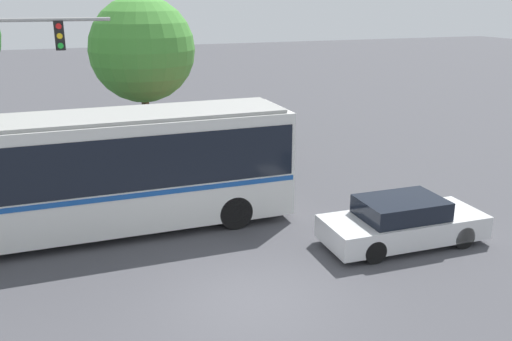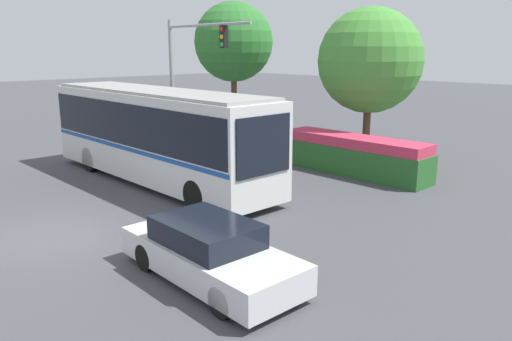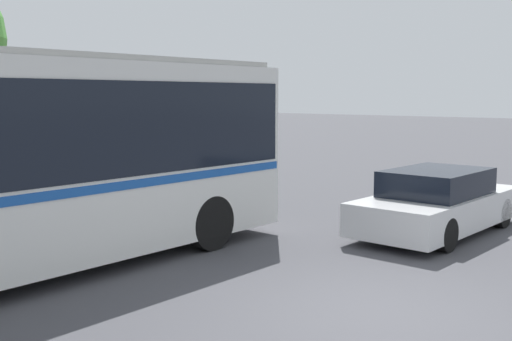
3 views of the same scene
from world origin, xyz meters
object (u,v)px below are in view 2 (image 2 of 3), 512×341
(street_tree_left, at_px, (234,42))
(street_tree_centre, at_px, (370,61))
(sedan_foreground, at_px, (209,252))
(traffic_light_pole, at_px, (188,66))
(city_bus, at_px, (156,130))

(street_tree_left, bearing_deg, street_tree_centre, 10.15)
(sedan_foreground, distance_m, traffic_light_pole, 13.45)
(traffic_light_pole, bearing_deg, city_bus, -51.98)
(traffic_light_pole, bearing_deg, sedan_foreground, -34.97)
(sedan_foreground, relative_size, street_tree_centre, 0.69)
(street_tree_left, height_order, street_tree_centre, street_tree_left)
(street_tree_left, bearing_deg, sedan_foreground, -43.43)
(sedan_foreground, xyz_separation_m, street_tree_left, (-12.12, 11.47, 4.57))
(sedan_foreground, distance_m, street_tree_centre, 14.14)
(city_bus, height_order, street_tree_left, street_tree_left)
(city_bus, bearing_deg, street_tree_centre, 71.78)
(street_tree_centre, bearing_deg, street_tree_left, -169.85)
(city_bus, distance_m, sedan_foreground, 8.75)
(sedan_foreground, relative_size, street_tree_left, 0.63)
(city_bus, distance_m, street_tree_centre, 9.84)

